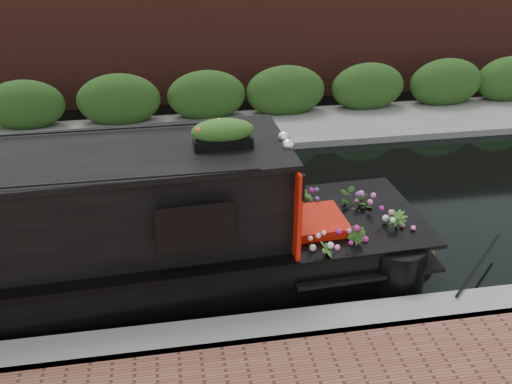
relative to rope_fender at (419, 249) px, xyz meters
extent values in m
plane|color=black|center=(-2.97, 1.80, -0.19)|extent=(80.00, 80.00, 0.00)
cube|color=gray|center=(-2.97, -1.50, -0.19)|extent=(40.00, 0.60, 0.50)
cube|color=slate|center=(-2.97, 6.00, -0.19)|extent=(40.00, 2.40, 0.34)
cube|color=#224617|center=(-2.97, 6.90, -0.19)|extent=(40.00, 1.10, 2.80)
cube|color=#4F231B|center=(-2.97, 9.00, -0.19)|extent=(40.00, 1.00, 8.00)
cube|color=#BD1607|center=(-2.34, 0.00, 1.30)|extent=(0.14, 1.83, 1.41)
cube|color=black|center=(-3.73, -0.93, 1.38)|extent=(0.94, 0.07, 0.58)
cube|color=#BD1607|center=(-1.80, 0.00, 0.54)|extent=(0.88, 0.98, 0.52)
sphere|color=white|center=(-2.33, -0.15, 2.12)|extent=(0.19, 0.19, 0.19)
sphere|color=white|center=(-2.33, 0.15, 2.12)|extent=(0.19, 0.19, 0.19)
cube|color=black|center=(-3.24, 0.00, 2.16)|extent=(0.84, 0.31, 0.15)
ellipsoid|color=orange|center=(-3.24, 0.00, 2.36)|extent=(0.91, 0.31, 0.25)
imported|color=#336421|center=(-1.87, -0.79, 0.56)|extent=(0.31, 0.36, 0.57)
imported|color=#336421|center=(-1.37, -0.61, 0.59)|extent=(0.32, 0.38, 0.63)
imported|color=#336421|center=(-0.96, 0.52, 0.59)|extent=(0.67, 0.62, 0.62)
imported|color=#336421|center=(-0.59, -0.23, 0.59)|extent=(0.49, 0.49, 0.62)
imported|color=#336421|center=(-1.80, 0.71, 0.63)|extent=(0.33, 0.42, 0.70)
cylinder|color=olive|center=(0.00, 0.00, 0.00)|extent=(0.39, 0.40, 0.39)
camera|label=1|loc=(-4.01, -7.38, 5.33)|focal=40.00mm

